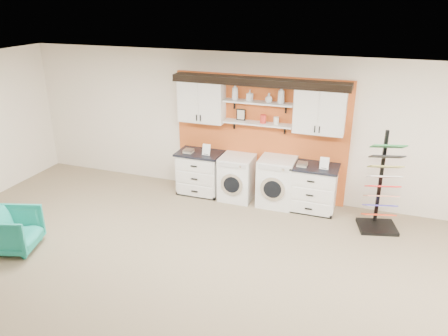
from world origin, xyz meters
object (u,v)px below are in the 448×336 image
at_px(base_cabinet_left, 200,172).
at_px(base_cabinet_right, 312,188).
at_px(armchair, 14,231).
at_px(dryer, 277,182).
at_px(sample_rack, 380,200).
at_px(washer, 237,177).

distance_m(base_cabinet_left, base_cabinet_right, 2.26).
bearing_deg(armchair, base_cabinet_right, -71.60).
bearing_deg(base_cabinet_right, dryer, -179.71).
bearing_deg(base_cabinet_left, dryer, -0.12).
bearing_deg(base_cabinet_left, base_cabinet_right, -0.00).
bearing_deg(sample_rack, dryer, 155.46).
bearing_deg(dryer, base_cabinet_right, 0.29).
xyz_separation_m(washer, dryer, (0.79, -0.00, 0.03)).
height_order(base_cabinet_right, washer, base_cabinet_right).
bearing_deg(washer, base_cabinet_right, 0.13).
bearing_deg(washer, base_cabinet_left, 179.75).
height_order(sample_rack, armchair, sample_rack).
bearing_deg(armchair, sample_rack, -80.84).
distance_m(sample_rack, armchair, 6.02).
bearing_deg(sample_rack, washer, 158.43).
xyz_separation_m(base_cabinet_left, base_cabinet_right, (2.26, -0.00, 0.01)).
bearing_deg(base_cabinet_right, sample_rack, -15.73).
xyz_separation_m(washer, sample_rack, (2.67, -0.33, 0.10)).
xyz_separation_m(base_cabinet_right, washer, (-1.47, -0.00, -0.00)).
relative_size(dryer, sample_rack, 0.54).
relative_size(base_cabinet_left, washer, 1.01).
distance_m(base_cabinet_right, sample_rack, 1.25).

